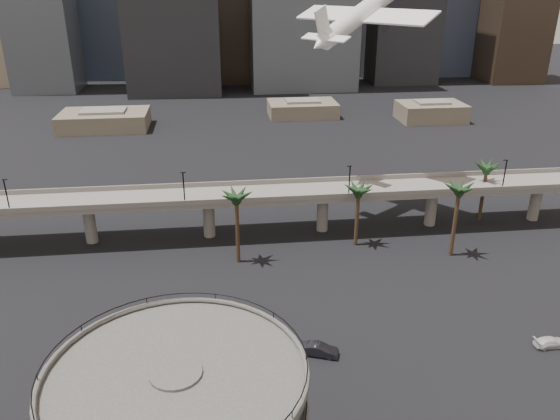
{
  "coord_description": "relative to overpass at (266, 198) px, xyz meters",
  "views": [
    {
      "loc": [
        -8.71,
        -40.66,
        46.2
      ],
      "look_at": [
        -0.55,
        28.0,
        16.43
      ],
      "focal_mm": 35.0,
      "sensor_mm": 36.0,
      "label": 1
    }
  ],
  "objects": [
    {
      "name": "car_b",
      "position": [
        3.35,
        -37.96,
        -6.51
      ],
      "size": [
        5.36,
        3.37,
        1.67
      ],
      "primitive_type": "imported",
      "rotation": [
        0.0,
        0.0,
        1.23
      ],
      "color": "black",
      "rests_on": "ground"
    },
    {
      "name": "car_c",
      "position": [
        34.83,
        -39.88,
        -6.67
      ],
      "size": [
        4.67,
        1.94,
        1.35
      ],
      "primitive_type": "imported",
      "rotation": [
        0.0,
        0.0,
        1.58
      ],
      "color": "silver",
      "rests_on": "ground"
    },
    {
      "name": "overpass",
      "position": [
        0.0,
        0.0,
        0.0
      ],
      "size": [
        130.0,
        9.3,
        14.7
      ],
      "color": "slate",
      "rests_on": "ground"
    },
    {
      "name": "car_a",
      "position": [
        -8.87,
        -34.2,
        -6.58
      ],
      "size": [
        4.71,
        2.56,
        1.52
      ],
      "primitive_type": "imported",
      "rotation": [
        0.0,
        0.0,
        1.39
      ],
      "color": "#BB4F1A",
      "rests_on": "ground"
    },
    {
      "name": "airborne_jet",
      "position": [
        20.66,
        12.53,
        32.61
      ],
      "size": [
        26.8,
        25.87,
        14.7
      ],
      "rotation": [
        0.0,
        -0.36,
        0.71
      ],
      "color": "white",
      "rests_on": "ground"
    },
    {
      "name": "palm_trees",
      "position": [
        21.48,
        -7.53,
        3.96
      ],
      "size": [
        54.4,
        18.4,
        14.0
      ],
      "color": "#432F1C",
      "rests_on": "ground"
    },
    {
      "name": "low_buildings",
      "position": [
        6.89,
        87.3,
        -4.48
      ],
      "size": [
        135.0,
        27.5,
        6.8
      ],
      "color": "brown",
      "rests_on": "ground"
    }
  ]
}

